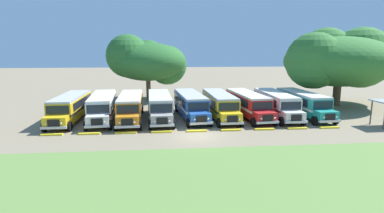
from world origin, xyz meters
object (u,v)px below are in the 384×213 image
object	(u,v)px
parked_bus_slot_2	(131,106)
parked_bus_slot_5	(220,104)
parked_bus_slot_7	(276,103)
broad_shade_tree	(148,61)
parked_bus_slot_8	(302,102)
parked_bus_slot_4	(190,104)
parked_bus_slot_6	(248,103)
parked_bus_slot_0	(70,107)
parked_bus_slot_1	(103,106)
secondary_tree	(339,59)
parked_bus_slot_3	(160,105)

from	to	relation	value
parked_bus_slot_2	parked_bus_slot_5	distance (m)	10.40
parked_bus_slot_7	broad_shade_tree	world-z (taller)	broad_shade_tree
parked_bus_slot_8	parked_bus_slot_4	bearing A→B (deg)	-94.60
parked_bus_slot_4	parked_bus_slot_6	world-z (taller)	same
parked_bus_slot_0	parked_bus_slot_1	distance (m)	3.53
secondary_tree	broad_shade_tree	bearing A→B (deg)	165.44
parked_bus_slot_0	broad_shade_tree	distance (m)	16.74
parked_bus_slot_3	parked_bus_slot_4	world-z (taller)	same
parked_bus_slot_2	parked_bus_slot_4	xyz separation A→B (m)	(6.93, 0.64, 0.00)
parked_bus_slot_0	parked_bus_slot_8	size ratio (longest dim) A/B	0.99
parked_bus_slot_6	secondary_tree	bearing A→B (deg)	109.00
parked_bus_slot_1	parked_bus_slot_7	bearing A→B (deg)	84.39
parked_bus_slot_2	secondary_tree	world-z (taller)	secondary_tree
parked_bus_slot_1	parked_bus_slot_8	distance (m)	23.79
parked_bus_slot_7	secondary_tree	xyz separation A→B (m)	(11.62, 6.78, 4.96)
parked_bus_slot_0	parked_bus_slot_3	bearing A→B (deg)	88.73
parked_bus_slot_3	parked_bus_slot_5	distance (m)	7.09
parked_bus_slot_8	parked_bus_slot_5	bearing A→B (deg)	-93.49
parked_bus_slot_1	parked_bus_slot_2	xyz separation A→B (m)	(3.20, -0.36, 0.00)
parked_bus_slot_0	broad_shade_tree	size ratio (longest dim) A/B	0.87
parked_bus_slot_1	parked_bus_slot_2	bearing A→B (deg)	78.23
parked_bus_slot_5	broad_shade_tree	bearing A→B (deg)	-149.05
parked_bus_slot_3	parked_bus_slot_4	size ratio (longest dim) A/B	0.99
parked_bus_slot_3	parked_bus_slot_4	xyz separation A→B (m)	(3.62, 0.47, 0.00)
parked_bus_slot_3	parked_bus_slot_4	bearing A→B (deg)	94.59
parked_bus_slot_5	parked_bus_slot_6	distance (m)	3.39
parked_bus_slot_5	parked_bus_slot_7	xyz separation A→B (m)	(6.82, -0.10, 0.00)
parked_bus_slot_4	parked_bus_slot_7	distance (m)	10.29
parked_bus_slot_4	secondary_tree	world-z (taller)	secondary_tree
parked_bus_slot_1	parked_bus_slot_8	size ratio (longest dim) A/B	1.01
parked_bus_slot_0	parked_bus_slot_2	bearing A→B (deg)	87.03
parked_bus_slot_5	parked_bus_slot_8	world-z (taller)	same
parked_bus_slot_4	parked_bus_slot_8	bearing A→B (deg)	82.75
parked_bus_slot_5	broad_shade_tree	distance (m)	17.14
parked_bus_slot_3	parked_bus_slot_5	size ratio (longest dim) A/B	1.00
parked_bus_slot_6	secondary_tree	distance (m)	17.19
parked_bus_slot_7	parked_bus_slot_8	bearing A→B (deg)	90.50
parked_bus_slot_2	parked_bus_slot_5	world-z (taller)	same
parked_bus_slot_6	parked_bus_slot_8	world-z (taller)	same
parked_bus_slot_3	parked_bus_slot_4	distance (m)	3.65
parked_bus_slot_0	parked_bus_slot_8	xyz separation A→B (m)	(27.32, 0.04, 0.00)
parked_bus_slot_6	parked_bus_slot_7	size ratio (longest dim) A/B	1.01
parked_bus_slot_4	parked_bus_slot_3	bearing A→B (deg)	-88.50
parked_bus_slot_3	parked_bus_slot_5	xyz separation A→B (m)	(7.08, 0.19, 0.00)
secondary_tree	parked_bus_slot_0	bearing A→B (deg)	-169.21
parked_bus_slot_2	secondary_tree	xyz separation A→B (m)	(28.83, 7.04, 4.96)
parked_bus_slot_0	parked_bus_slot_5	size ratio (longest dim) A/B	1.00
parked_bus_slot_4	parked_bus_slot_6	xyz separation A→B (m)	(6.86, -0.27, 0.00)
broad_shade_tree	parked_bus_slot_5	bearing A→B (deg)	-56.83
parked_bus_slot_2	parked_bus_slot_6	bearing A→B (deg)	89.14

